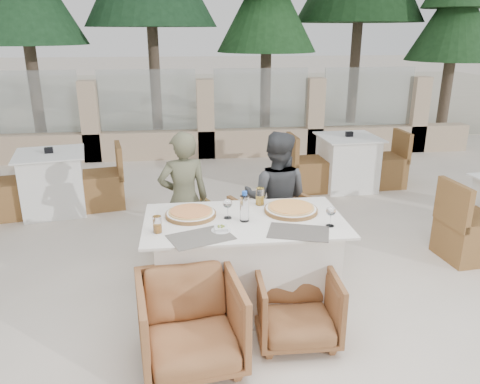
{
  "coord_description": "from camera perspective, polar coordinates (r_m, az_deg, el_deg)",
  "views": [
    {
      "loc": [
        -0.39,
        -3.55,
        2.2
      ],
      "look_at": [
        0.06,
        0.18,
        0.9
      ],
      "focal_mm": 35.0,
      "sensor_mm": 36.0,
      "label": 1
    }
  ],
  "objects": [
    {
      "name": "ground",
      "position": [
        4.2,
        -0.57,
        -12.56
      ],
      "size": [
        80.0,
        80.0,
        0.0
      ],
      "primitive_type": "plane",
      "color": "beige",
      "rests_on": "ground"
    },
    {
      "name": "sand_patch",
      "position": [
        17.69,
        -5.71,
        11.88
      ],
      "size": [
        30.0,
        16.0,
        0.01
      ],
      "primitive_type": "cube",
      "color": "beige",
      "rests_on": "ground"
    },
    {
      "name": "perimeter_wall_far",
      "position": [
        8.48,
        -4.24,
        9.53
      ],
      "size": [
        10.0,
        0.34,
        1.6
      ],
      "primitive_type": null,
      "color": "#CAAE8E",
      "rests_on": "ground"
    },
    {
      "name": "pine_far_left",
      "position": [
        11.01,
        -24.95,
        20.31
      ],
      "size": [
        2.42,
        2.42,
        5.5
      ],
      "primitive_type": "cone",
      "color": "#1E4825",
      "rests_on": "ground"
    },
    {
      "name": "pine_centre",
      "position": [
        10.92,
        3.27,
        20.64
      ],
      "size": [
        2.2,
        2.2,
        5.0
      ],
      "primitive_type": "cone",
      "color": "#214D23",
      "rests_on": "ground"
    },
    {
      "name": "pine_far_right",
      "position": [
        11.65,
        24.71,
        17.7
      ],
      "size": [
        1.98,
        1.98,
        4.5
      ],
      "primitive_type": "cone",
      "color": "#214922",
      "rests_on": "ground"
    },
    {
      "name": "dining_table",
      "position": [
        3.91,
        0.53,
        -8.58
      ],
      "size": [
        1.6,
        0.9,
        0.77
      ],
      "primitive_type": null,
      "color": "silver",
      "rests_on": "ground"
    },
    {
      "name": "placemat_near_left",
      "position": [
        3.45,
        -4.8,
        -5.5
      ],
      "size": [
        0.53,
        0.44,
        0.0
      ],
      "primitive_type": "cube",
      "rotation": [
        0.0,
        0.0,
        0.35
      ],
      "color": "#605A52",
      "rests_on": "dining_table"
    },
    {
      "name": "placemat_near_right",
      "position": [
        3.55,
        7.15,
        -4.86
      ],
      "size": [
        0.52,
        0.42,
        0.0
      ],
      "primitive_type": "cube",
      "rotation": [
        0.0,
        0.0,
        -0.31
      ],
      "color": "#514B46",
      "rests_on": "dining_table"
    },
    {
      "name": "pizza_left",
      "position": [
        3.83,
        -6.03,
        -2.58
      ],
      "size": [
        0.52,
        0.52,
        0.05
      ],
      "primitive_type": "cylinder",
      "rotation": [
        0.0,
        0.0,
        0.33
      ],
      "color": "#C8411B",
      "rests_on": "dining_table"
    },
    {
      "name": "pizza_right",
      "position": [
        3.92,
        6.23,
        -2.02
      ],
      "size": [
        0.59,
        0.59,
        0.06
      ],
      "primitive_type": "cylinder",
      "rotation": [
        0.0,
        0.0,
        -0.43
      ],
      "color": "orange",
      "rests_on": "dining_table"
    },
    {
      "name": "water_bottle",
      "position": [
        3.67,
        0.55,
        -1.76
      ],
      "size": [
        0.09,
        0.09,
        0.25
      ],
      "primitive_type": "cylinder",
      "rotation": [
        0.0,
        0.0,
        -0.27
      ],
      "color": "#C2E6FF",
      "rests_on": "dining_table"
    },
    {
      "name": "wine_glass_centre",
      "position": [
        3.74,
        -1.53,
        -1.9
      ],
      "size": [
        0.1,
        0.1,
        0.18
      ],
      "primitive_type": null,
      "rotation": [
        0.0,
        0.0,
        0.39
      ],
      "color": "white",
      "rests_on": "dining_table"
    },
    {
      "name": "wine_glass_corner",
      "position": [
        3.66,
        11.0,
        -2.78
      ],
      "size": [
        0.08,
        0.08,
        0.18
      ],
      "primitive_type": null,
      "rotation": [
        0.0,
        0.0,
        -0.04
      ],
      "color": "silver",
      "rests_on": "dining_table"
    },
    {
      "name": "beer_glass_left",
      "position": [
        3.55,
        -10.05,
        -3.91
      ],
      "size": [
        0.07,
        0.07,
        0.13
      ],
      "primitive_type": "cylinder",
      "rotation": [
        0.0,
        0.0,
        0.04
      ],
      "color": "#C6781C",
      "rests_on": "dining_table"
    },
    {
      "name": "beer_glass_right",
      "position": [
        4.04,
        2.46,
        -0.55
      ],
      "size": [
        0.08,
        0.08,
        0.15
      ],
      "primitive_type": "cylinder",
      "rotation": [
        0.0,
        0.0,
        0.11
      ],
      "color": "gold",
      "rests_on": "dining_table"
    },
    {
      "name": "olive_dish",
      "position": [
        3.54,
        -2.33,
        -4.42
      ],
      "size": [
        0.14,
        0.14,
        0.04
      ],
      "primitive_type": null,
      "rotation": [
        0.0,
        0.0,
        0.27
      ],
      "color": "silver",
      "rests_on": "dining_table"
    },
    {
      "name": "armchair_far_left",
      "position": [
        4.82,
        -6.22,
        -4.69
      ],
      "size": [
        0.75,
        0.76,
        0.54
      ],
      "primitive_type": "imported",
      "rotation": [
        0.0,
        0.0,
        3.52
      ],
      "color": "olive",
      "rests_on": "ground"
    },
    {
      "name": "armchair_far_right",
      "position": [
        4.68,
        4.31,
        -4.5
      ],
      "size": [
        0.95,
        0.96,
        0.67
      ],
      "primitive_type": "imported",
      "rotation": [
        0.0,
        0.0,
        3.56
      ],
      "color": "#936035",
      "rests_on": "ground"
    },
    {
      "name": "armchair_near_left",
      "position": [
        3.32,
        -6.05,
        -15.6
      ],
      "size": [
        0.77,
        0.79,
        0.64
      ],
      "primitive_type": "imported",
      "rotation": [
        0.0,
        0.0,
        0.14
      ],
      "color": "#965E36",
      "rests_on": "ground"
    },
    {
      "name": "armchair_near_right",
      "position": [
        3.58,
        6.84,
        -13.58
      ],
      "size": [
        0.61,
        0.62,
        0.55
      ],
      "primitive_type": "imported",
      "rotation": [
        0.0,
        0.0,
        -0.03
      ],
      "color": "brown",
      "rests_on": "ground"
    },
    {
      "name": "diner_left",
      "position": [
        4.52,
        -6.85,
        -0.92
      ],
      "size": [
        0.54,
        0.4,
        1.33
      ],
      "primitive_type": "imported",
      "rotation": [
        0.0,
        0.0,
        3.32
      ],
      "color": "#5D5D44",
      "rests_on": "ground"
    },
    {
      "name": "diner_right",
      "position": [
        4.54,
        4.41,
        -0.83
      ],
      "size": [
        0.77,
        0.69,
        1.32
      ],
      "primitive_type": "imported",
      "rotation": [
        0.0,
        0.0,
        2.79
      ],
      "color": "#3C3E42",
      "rests_on": "ground"
    },
    {
      "name": "bg_table_a",
      "position": [
        6.35,
        -21.82,
        1.07
      ],
      "size": [
        1.77,
        1.12,
        0.77
      ],
      "primitive_type": null,
      "rotation": [
        0.0,
        0.0,
        0.19
      ],
      "color": "white",
      "rests_on": "ground"
    },
    {
      "name": "bg_table_b",
      "position": [
        6.98,
        12.92,
        3.53
      ],
      "size": [
        1.68,
        0.9,
        0.77
      ],
      "primitive_type": null,
      "rotation": [
        0.0,
        0.0,
        0.05
      ],
      "color": "white",
      "rests_on": "ground"
    }
  ]
}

